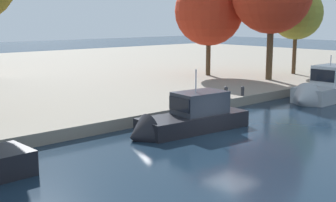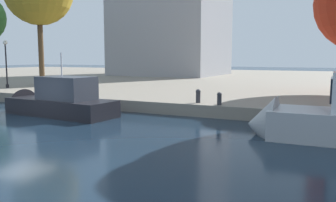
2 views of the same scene
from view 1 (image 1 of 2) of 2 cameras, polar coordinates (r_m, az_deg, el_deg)
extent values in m
plane|color=#142333|center=(25.28, 8.03, -4.79)|extent=(220.00, 220.00, 0.00)
cube|color=black|center=(27.06, 3.18, -3.18)|extent=(7.06, 3.00, 1.45)
cone|color=black|center=(24.84, -3.65, -4.43)|extent=(1.39, 2.40, 2.31)
cube|color=#2D333D|center=(27.10, 4.04, -0.19)|extent=(3.25, 2.20, 1.31)
cube|color=black|center=(26.33, 2.06, -0.34)|extent=(0.98, 1.89, 0.78)
cylinder|color=silver|center=(26.67, 3.52, 2.53)|extent=(0.08, 0.08, 1.35)
cube|color=#9EA3A8|center=(39.14, 19.39, 0.76)|extent=(6.76, 2.81, 1.56)
cone|color=#9EA3A8|center=(35.90, 16.55, 0.09)|extent=(1.24, 2.59, 2.58)
cube|color=silver|center=(39.37, 19.88, 3.09)|extent=(3.06, 2.22, 1.58)
cube|color=black|center=(38.32, 19.06, 3.08)|extent=(0.84, 2.05, 0.95)
cylinder|color=silver|center=(38.95, 19.76, 4.83)|extent=(0.08, 0.08, 0.85)
cylinder|color=#2D2D33|center=(35.29, 9.32, 1.10)|extent=(0.25, 0.25, 0.52)
sphere|color=#2D2D33|center=(35.24, 9.34, 1.63)|extent=(0.28, 0.28, 0.28)
cylinder|color=#2D2D33|center=(34.48, 7.27, 0.99)|extent=(0.27, 0.27, 0.59)
sphere|color=#2D2D33|center=(34.42, 7.28, 1.59)|extent=(0.30, 0.30, 0.30)
cylinder|color=#4C3823|center=(50.23, 15.57, 5.75)|extent=(0.41, 0.41, 4.30)
sphere|color=olive|center=(50.09, 15.80, 10.54)|extent=(5.47, 5.47, 5.47)
sphere|color=olive|center=(50.87, 15.26, 10.15)|extent=(3.45, 3.45, 3.45)
sphere|color=olive|center=(50.41, 16.83, 9.61)|extent=(2.67, 2.67, 2.67)
cylinder|color=#4C3823|center=(44.85, 12.63, 6.02)|extent=(0.61, 0.61, 5.31)
cylinder|color=#4C3823|center=(47.45, 5.07, 5.61)|extent=(0.47, 0.47, 3.93)
sphere|color=#B22D19|center=(47.29, 5.16, 11.16)|extent=(7.00, 7.00, 7.00)
sphere|color=#B22D19|center=(45.88, 6.31, 11.01)|extent=(3.64, 3.64, 3.64)
sphere|color=#B22D19|center=(45.79, 4.41, 12.01)|extent=(3.75, 3.75, 3.75)
camera|label=2|loc=(33.50, 43.42, 2.07)|focal=38.45mm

